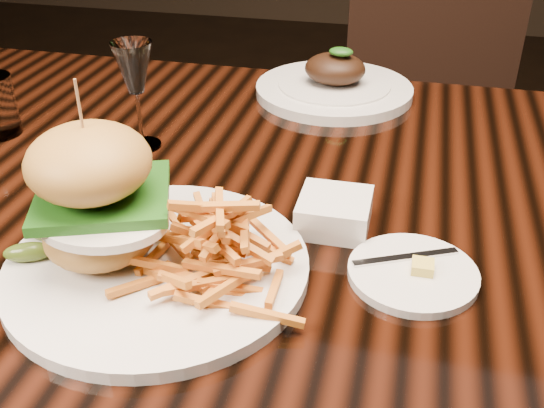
% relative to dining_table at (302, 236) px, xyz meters
% --- Properties ---
extents(dining_table, '(1.60, 0.90, 0.75)m').
position_rel_dining_table_xyz_m(dining_table, '(0.00, 0.00, 0.00)').
color(dining_table, black).
rests_on(dining_table, ground).
extents(burger_plate, '(0.33, 0.33, 0.22)m').
position_rel_dining_table_xyz_m(burger_plate, '(-0.13, -0.22, 0.14)').
color(burger_plate, silver).
rests_on(burger_plate, dining_table).
extents(side_saucer, '(0.14, 0.14, 0.02)m').
position_rel_dining_table_xyz_m(side_saucer, '(0.15, -0.16, 0.08)').
color(side_saucer, silver).
rests_on(side_saucer, dining_table).
extents(ramekin, '(0.11, 0.11, 0.04)m').
position_rel_dining_table_xyz_m(ramekin, '(0.05, -0.08, 0.10)').
color(ramekin, silver).
rests_on(ramekin, dining_table).
extents(wine_glass, '(0.06, 0.06, 0.16)m').
position_rel_dining_table_xyz_m(wine_glass, '(-0.26, 0.07, 0.19)').
color(wine_glass, white).
rests_on(wine_glass, dining_table).
extents(far_dish, '(0.28, 0.28, 0.09)m').
position_rel_dining_table_xyz_m(far_dish, '(-0.01, 0.35, 0.09)').
color(far_dish, silver).
rests_on(far_dish, dining_table).
extents(chair_far, '(0.52, 0.52, 0.95)m').
position_rel_dining_table_xyz_m(chair_far, '(0.18, 0.89, -0.13)').
color(chair_far, black).
rests_on(chair_far, ground).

